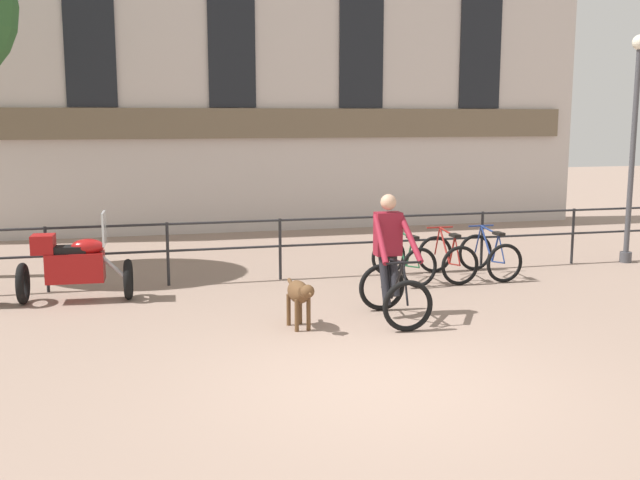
{
  "coord_description": "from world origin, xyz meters",
  "views": [
    {
      "loc": [
        -2.47,
        -7.08,
        2.73
      ],
      "look_at": [
        0.1,
        2.86,
        1.05
      ],
      "focal_mm": 42.0,
      "sensor_mm": 36.0,
      "label": 1
    }
  ],
  "objects_px": {
    "parked_motorcycle": "(74,265)",
    "parked_bicycle_mid_left": "(447,258)",
    "cyclist_with_bike": "(391,264)",
    "street_lamp": "(634,137)",
    "parked_bicycle_mid_right": "(490,256)",
    "dog": "(300,294)",
    "parked_bicycle_near_lamp": "(403,260)"
  },
  "relations": [
    {
      "from": "parked_bicycle_mid_left",
      "to": "street_lamp",
      "type": "relative_size",
      "value": 0.26
    },
    {
      "from": "parked_motorcycle",
      "to": "cyclist_with_bike",
      "type": "bearing_deg",
      "value": -112.37
    },
    {
      "from": "cyclist_with_bike",
      "to": "street_lamp",
      "type": "xyz_separation_m",
      "value": [
        5.72,
        2.67,
        1.62
      ]
    },
    {
      "from": "dog",
      "to": "parked_bicycle_mid_left",
      "type": "xyz_separation_m",
      "value": [
        3.14,
        2.37,
        -0.11
      ]
    },
    {
      "from": "parked_bicycle_mid_left",
      "to": "street_lamp",
      "type": "xyz_separation_m",
      "value": [
        3.92,
        0.51,
        2.02
      ]
    },
    {
      "from": "parked_motorcycle",
      "to": "parked_bicycle_mid_right",
      "type": "relative_size",
      "value": 1.48
    },
    {
      "from": "dog",
      "to": "parked_motorcycle",
      "type": "relative_size",
      "value": 0.51
    },
    {
      "from": "cyclist_with_bike",
      "to": "street_lamp",
      "type": "distance_m",
      "value": 6.51
    },
    {
      "from": "cyclist_with_bike",
      "to": "parked_motorcycle",
      "type": "bearing_deg",
      "value": 155.85
    },
    {
      "from": "parked_motorcycle",
      "to": "parked_bicycle_mid_left",
      "type": "distance_m",
      "value": 6.07
    },
    {
      "from": "parked_bicycle_near_lamp",
      "to": "street_lamp",
      "type": "bearing_deg",
      "value": 177.56
    },
    {
      "from": "parked_bicycle_near_lamp",
      "to": "street_lamp",
      "type": "distance_m",
      "value": 5.15
    },
    {
      "from": "parked_motorcycle",
      "to": "parked_bicycle_mid_left",
      "type": "bearing_deg",
      "value": -85.64
    },
    {
      "from": "parked_bicycle_near_lamp",
      "to": "parked_motorcycle",
      "type": "bearing_deg",
      "value": -7.37
    },
    {
      "from": "parked_bicycle_mid_left",
      "to": "street_lamp",
      "type": "bearing_deg",
      "value": -172.46
    },
    {
      "from": "street_lamp",
      "to": "cyclist_with_bike",
      "type": "bearing_deg",
      "value": -154.97
    },
    {
      "from": "cyclist_with_bike",
      "to": "parked_bicycle_mid_left",
      "type": "relative_size",
      "value": 1.53
    },
    {
      "from": "cyclist_with_bike",
      "to": "parked_bicycle_mid_left",
      "type": "distance_m",
      "value": 2.84
    },
    {
      "from": "parked_motorcycle",
      "to": "parked_bicycle_mid_right",
      "type": "height_order",
      "value": "parked_motorcycle"
    },
    {
      "from": "dog",
      "to": "parked_motorcycle",
      "type": "bearing_deg",
      "value": 135.13
    },
    {
      "from": "parked_motorcycle",
      "to": "parked_bicycle_mid_left",
      "type": "relative_size",
      "value": 1.5
    },
    {
      "from": "cyclist_with_bike",
      "to": "parked_bicycle_mid_left",
      "type": "bearing_deg",
      "value": 51.74
    },
    {
      "from": "parked_bicycle_near_lamp",
      "to": "parked_bicycle_mid_left",
      "type": "distance_m",
      "value": 0.79
    },
    {
      "from": "parked_bicycle_near_lamp",
      "to": "parked_bicycle_mid_left",
      "type": "relative_size",
      "value": 1.08
    },
    {
      "from": "cyclist_with_bike",
      "to": "dog",
      "type": "distance_m",
      "value": 1.39
    },
    {
      "from": "dog",
      "to": "parked_bicycle_mid_left",
      "type": "bearing_deg",
      "value": 29.94
    },
    {
      "from": "dog",
      "to": "parked_bicycle_near_lamp",
      "type": "distance_m",
      "value": 3.34
    },
    {
      "from": "cyclist_with_bike",
      "to": "parked_bicycle_mid_right",
      "type": "relative_size",
      "value": 1.51
    },
    {
      "from": "parked_bicycle_mid_left",
      "to": "dog",
      "type": "bearing_deg",
      "value": 37.28
    },
    {
      "from": "dog",
      "to": "street_lamp",
      "type": "relative_size",
      "value": 0.2
    },
    {
      "from": "parked_bicycle_mid_right",
      "to": "street_lamp",
      "type": "bearing_deg",
      "value": -171.98
    },
    {
      "from": "street_lamp",
      "to": "parked_bicycle_mid_right",
      "type": "bearing_deg",
      "value": -170.77
    }
  ]
}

